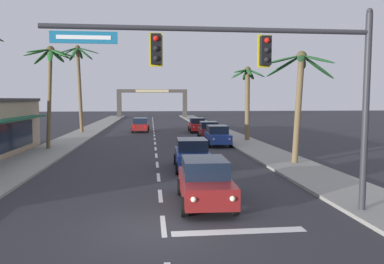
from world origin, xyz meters
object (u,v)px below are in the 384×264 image
Objects in this scene: palm_right_third at (247,91)px; palm_left_second at (50,69)px; palm_right_second at (299,83)px; sedan_parked_nearest_kerb at (209,130)px; sedan_third_in_queue at (192,154)px; sedan_parked_mid_kerb at (217,135)px; palm_left_third at (79,72)px; sedan_lead_at_stop_bar at (205,181)px; town_gateway_arch at (152,99)px; sedan_parked_far_kerb at (197,125)px; traffic_signal_mast at (269,69)px; sedan_oncoming_far at (141,125)px.

palm_left_second is at bearing -165.41° from palm_right_third.
sedan_parked_nearest_kerb is at bearing 101.22° from palm_right_second.
palm_right_third is (6.52, 13.15, 3.79)m from sedan_third_in_queue.
sedan_parked_mid_kerb is 19.64m from palm_left_third.
palm_left_second is at bearing 137.51° from sedan_third_in_queue.
palm_left_third is at bearing 92.19° from palm_left_second.
palm_left_second is (-9.73, 8.92, 5.25)m from sedan_third_in_queue.
sedan_lead_at_stop_bar is at bearing -108.70° from palm_right_third.
sedan_parked_mid_kerb is 0.31× the size of town_gateway_arch.
town_gateway_arch is at bearing 98.02° from sedan_parked_far_kerb.
palm_left_third reaches higher than sedan_third_in_queue.
town_gateway_arch is (-3.43, 67.92, -0.96)m from traffic_signal_mast.
palm_left_second reaches higher than sedan_oncoming_far.
palm_left_second reaches higher than town_gateway_arch.
traffic_signal_mast is at bearing -81.36° from sedan_oncoming_far.
sedan_parked_nearest_kerb is (1.87, 24.58, -4.01)m from traffic_signal_mast.
sedan_third_in_queue is 1.00× the size of sedan_parked_mid_kerb.
town_gateway_arch is at bearing 91.85° from sedan_third_in_queue.
town_gateway_arch is at bearing 81.15° from palm_left_second.
palm_left_third is at bearing 126.49° from palm_right_second.
palm_right_second is 0.46× the size of town_gateway_arch.
palm_left_second is 18.15m from palm_right_second.
palm_right_second is (3.10, -9.68, 3.97)m from sedan_parked_mid_kerb.
sedan_oncoming_far is 0.57× the size of palm_left_second.
traffic_signal_mast is 24.98m from sedan_parked_nearest_kerb.
sedan_parked_nearest_kerb is 5.46m from sedan_parked_mid_kerb.
palm_left_third reaches higher than palm_right_second.
town_gateway_arch reaches higher than sedan_third_in_queue.
sedan_parked_far_kerb is at bearing 108.50° from palm_right_third.
sedan_parked_mid_kerb is at bearing 107.78° from palm_right_second.
palm_right_third is at bearing -40.63° from sedan_parked_nearest_kerb.
palm_left_third reaches higher than sedan_lead_at_stop_bar.
town_gateway_arch is at bearing 92.89° from traffic_signal_mast.
sedan_parked_far_kerb is at bearing 87.07° from traffic_signal_mast.
town_gateway_arch is at bearing 76.89° from palm_left_third.
sedan_parked_nearest_kerb is 0.66× the size of palm_right_third.
palm_left_second is 16.86m from palm_right_third.
sedan_parked_mid_kerb is 0.45× the size of palm_left_third.
sedan_third_in_queue and sedan_parked_nearest_kerb have the same top height.
palm_left_third is at bearing 179.85° from sedan_parked_far_kerb.
sedan_parked_nearest_kerb is (3.67, 22.79, 0.00)m from sedan_lead_at_stop_bar.
palm_left_third is (-11.81, 31.98, 2.01)m from traffic_signal_mast.
sedan_parked_mid_kerb is at bearing -83.92° from town_gateway_arch.
palm_right_third is (3.13, -2.69, 3.79)m from sedan_parked_nearest_kerb.
traffic_signal_mast is 19.62m from sedan_parked_mid_kerb.
palm_left_third is (-13.67, 7.40, 6.02)m from sedan_parked_nearest_kerb.
palm_right_third reaches higher than town_gateway_arch.
sedan_parked_nearest_kerb is 0.45× the size of palm_left_third.
palm_right_second reaches higher than sedan_parked_mid_kerb.
palm_left_third reaches higher than town_gateway_arch.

